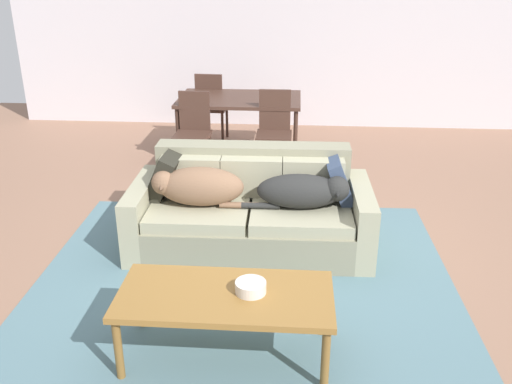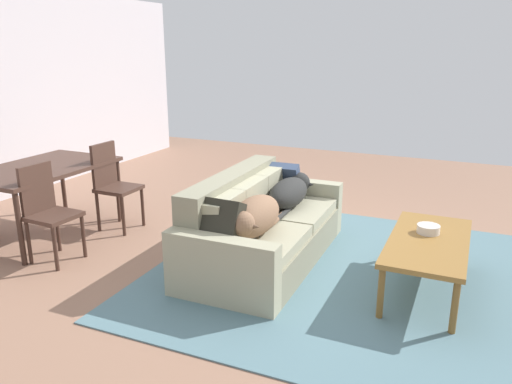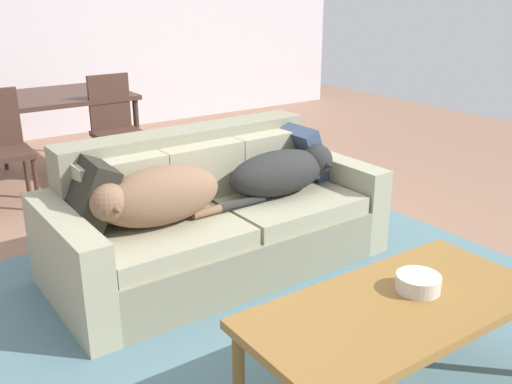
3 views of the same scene
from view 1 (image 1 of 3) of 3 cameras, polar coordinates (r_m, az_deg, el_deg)
name	(u,v)px [view 1 (image 1 of 3)]	position (r m, az deg, el deg)	size (l,w,h in m)	color
ground_plane	(273,249)	(4.79, 1.76, -5.91)	(10.00, 10.00, 0.00)	#926A53
back_partition	(287,32)	(8.26, 3.18, 16.07)	(8.00, 0.12, 2.70)	silver
area_rug	(242,297)	(4.15, -1.46, -10.76)	(3.21, 3.33, 0.01)	slate
couch	(251,211)	(4.76, -0.50, -1.96)	(2.03, 0.98, 0.81)	gray
dog_on_left_cushion	(197,186)	(4.58, -6.06, 0.60)	(0.88, 0.34, 0.32)	brown
dog_on_right_cushion	(304,191)	(4.52, 4.99, 0.10)	(0.87, 0.33, 0.28)	#282828
throw_pillow_by_left_arm	(165,176)	(4.80, -9.38, 1.66)	(0.14, 0.39, 0.39)	black
throw_pillow_by_right_arm	(340,180)	(4.71, 8.61, 1.20)	(0.11, 0.38, 0.38)	#364561
coffee_table	(225,300)	(3.40, -3.18, -11.01)	(1.30, 0.61, 0.46)	olive
bowl_on_coffee_table	(251,287)	(3.36, -0.55, -9.75)	(0.19, 0.19, 0.07)	silver
dining_table	(240,102)	(6.91, -1.68, 9.19)	(1.49, 0.96, 0.74)	#442D23
dining_chair_near_left	(193,128)	(6.48, -6.47, 6.52)	(0.42, 0.42, 0.92)	#442D23
dining_chair_near_right	(274,128)	(6.38, 1.89, 6.58)	(0.40, 0.40, 0.95)	#442D23
dining_chair_far_left	(211,104)	(7.55, -4.67, 8.99)	(0.42, 0.42, 0.94)	#442D23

